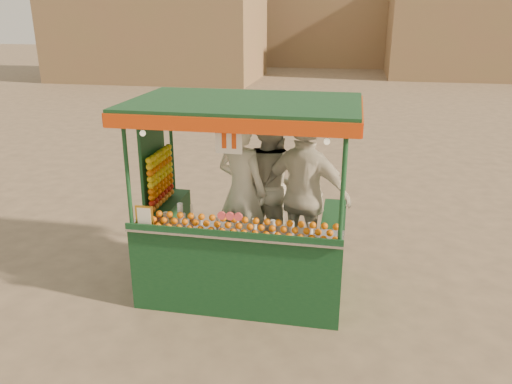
% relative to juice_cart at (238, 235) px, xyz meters
% --- Properties ---
extents(ground, '(90.00, 90.00, 0.00)m').
position_rel_juice_cart_xyz_m(ground, '(0.40, -0.05, -0.76)').
color(ground, brown).
rests_on(ground, ground).
extents(building_left, '(10.00, 6.00, 6.00)m').
position_rel_juice_cart_xyz_m(building_left, '(-8.60, 19.95, 2.24)').
color(building_left, '#88664D').
rests_on(building_left, ground).
extents(building_right, '(9.00, 6.00, 5.00)m').
position_rel_juice_cart_xyz_m(building_right, '(7.40, 23.95, 1.74)').
color(building_right, '#88664D').
rests_on(building_right, ground).
extents(building_center, '(14.00, 7.00, 7.00)m').
position_rel_juice_cart_xyz_m(building_center, '(-1.60, 29.95, 2.74)').
color(building_center, '#88664D').
rests_on(building_center, ground).
extents(juice_cart, '(2.58, 1.67, 2.34)m').
position_rel_juice_cart_xyz_m(juice_cart, '(0.00, 0.00, 0.00)').
color(juice_cart, '#103B20').
rests_on(juice_cart, ground).
extents(vendor_left, '(0.79, 0.67, 1.84)m').
position_rel_juice_cart_xyz_m(vendor_left, '(-0.02, 0.35, 0.43)').
color(vendor_left, white).
rests_on(vendor_left, ground).
extents(vendor_middle, '(1.11, 0.99, 1.88)m').
position_rel_juice_cart_xyz_m(vendor_middle, '(0.26, 0.65, 0.45)').
color(vendor_middle, beige).
rests_on(vendor_middle, ground).
extents(vendor_right, '(1.20, 0.76, 1.89)m').
position_rel_juice_cart_xyz_m(vendor_right, '(0.77, 0.25, 0.46)').
color(vendor_right, silver).
rests_on(vendor_right, ground).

